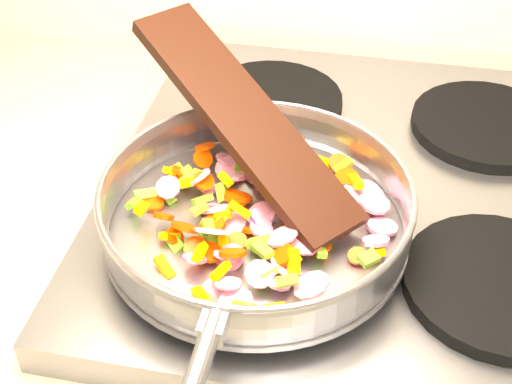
# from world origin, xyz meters

# --- Properties ---
(cooktop) EXTENTS (0.60, 0.60, 0.04)m
(cooktop) POSITION_xyz_m (-0.70, 1.67, 0.92)
(cooktop) COLOR #939399
(cooktop) RESTS_ON counter_top
(grate_fl) EXTENTS (0.19, 0.19, 0.02)m
(grate_fl) POSITION_xyz_m (-0.84, 1.52, 0.95)
(grate_fl) COLOR black
(grate_fl) RESTS_ON cooktop
(grate_fr) EXTENTS (0.19, 0.19, 0.02)m
(grate_fr) POSITION_xyz_m (-0.56, 1.52, 0.95)
(grate_fr) COLOR black
(grate_fr) RESTS_ON cooktop
(grate_bl) EXTENTS (0.19, 0.19, 0.02)m
(grate_bl) POSITION_xyz_m (-0.84, 1.81, 0.95)
(grate_bl) COLOR black
(grate_bl) RESTS_ON cooktop
(grate_br) EXTENTS (0.19, 0.19, 0.02)m
(grate_br) POSITION_xyz_m (-0.56, 1.81, 0.95)
(grate_br) COLOR black
(grate_br) RESTS_ON cooktop
(saute_pan) EXTENTS (0.36, 0.53, 0.06)m
(saute_pan) POSITION_xyz_m (-0.81, 1.54, 0.99)
(saute_pan) COLOR #9E9EA5
(saute_pan) RESTS_ON grate_fl
(vegetable_heap) EXTENTS (0.29, 0.28, 0.05)m
(vegetable_heap) POSITION_xyz_m (-0.81, 1.55, 0.98)
(vegetable_heap) COLOR #D81557
(vegetable_heap) RESTS_ON saute_pan
(wooden_spatula) EXTENTS (0.29, 0.26, 0.13)m
(wooden_spatula) POSITION_xyz_m (-0.84, 1.63, 1.04)
(wooden_spatula) COLOR black
(wooden_spatula) RESTS_ON saute_pan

